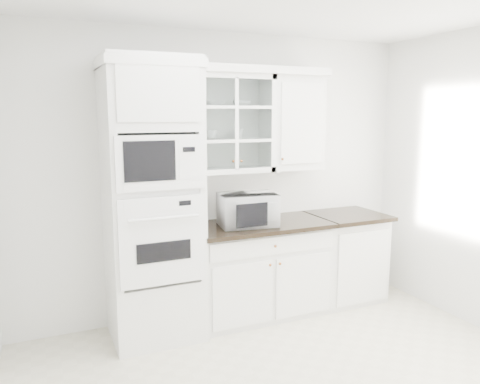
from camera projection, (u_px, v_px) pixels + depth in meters
name	position (u px, v px, depth m)	size (l,w,h in m)	color
room_shell	(289.00, 137.00, 3.28)	(4.00, 3.50, 2.70)	white
oven_column	(153.00, 202.00, 3.97)	(0.76, 0.68, 2.40)	white
base_cabinet_run	(259.00, 268.00, 4.53)	(1.32, 0.67, 0.92)	white
extra_base_cabinet	(344.00, 256.00, 4.93)	(0.72, 0.67, 0.92)	white
upper_cabinet_glass	(230.00, 124.00, 4.32)	(0.80, 0.33, 0.90)	white
upper_cabinet_solid	(293.00, 123.00, 4.59)	(0.55, 0.33, 0.90)	white
crown_molding	(220.00, 69.00, 4.18)	(2.14, 0.38, 0.07)	white
countertop_microwave	(247.00, 209.00, 4.32)	(0.52, 0.43, 0.30)	white
bowl_a	(214.00, 103.00, 4.24)	(0.20, 0.20, 0.05)	white
bowl_b	(242.00, 103.00, 4.35)	(0.17, 0.17, 0.05)	white
cup_a	(211.00, 135.00, 4.29)	(0.11, 0.11, 0.08)	white
cup_b	(238.00, 134.00, 4.36)	(0.10, 0.10, 0.10)	white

